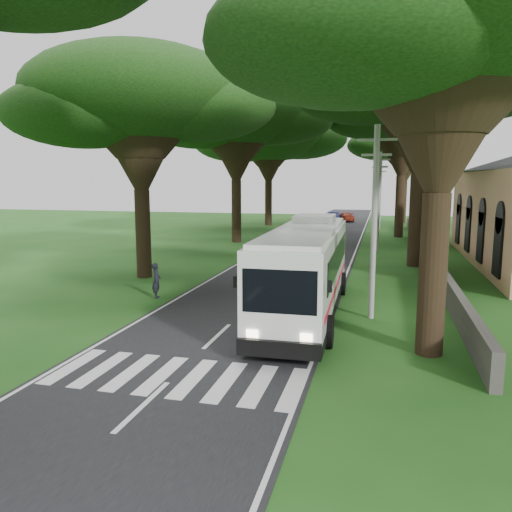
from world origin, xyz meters
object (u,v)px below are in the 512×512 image
(pedestrian, at_px, (156,281))
(pole_far, at_px, (380,194))
(pole_near, at_px, (374,220))
(distant_car_b, at_px, (333,217))
(pole_mid, at_px, (379,201))
(distant_car_a, at_px, (295,229))
(distant_car_c, at_px, (346,217))
(coach_bus, at_px, (306,268))

(pedestrian, bearing_deg, pole_far, -31.37)
(pole_near, bearing_deg, distant_car_b, 97.28)
(pole_mid, bearing_deg, distant_car_a, 129.45)
(pole_near, height_order, distant_car_b, pole_near)
(pole_far, relative_size, distant_car_c, 1.79)
(pole_mid, relative_size, pole_far, 1.00)
(pedestrian, bearing_deg, pole_mid, -45.25)
(pole_near, height_order, coach_bus, pole_near)
(distant_car_a, height_order, distant_car_c, distant_car_c)
(pole_mid, xyz_separation_m, distant_car_c, (-4.70, 30.22, -3.50))
(pole_mid, height_order, pole_far, same)
(pole_near, xyz_separation_m, pole_mid, (0.00, 20.00, 0.00))
(coach_bus, distance_m, pedestrian, 7.75)
(distant_car_b, bearing_deg, coach_bus, -95.17)
(pole_near, xyz_separation_m, pole_far, (0.00, 40.00, 0.00))
(distant_car_b, height_order, distant_car_c, distant_car_b)
(pole_near, bearing_deg, distant_car_a, 105.66)
(coach_bus, height_order, pedestrian, coach_bus)
(distant_car_c, bearing_deg, pole_near, 77.85)
(pole_mid, height_order, pedestrian, pole_mid)
(distant_car_c, bearing_deg, coach_bus, 74.67)
(pole_far, bearing_deg, distant_car_b, 124.09)
(distant_car_b, bearing_deg, pole_near, -91.95)
(pole_mid, height_order, distant_car_a, pole_mid)
(distant_car_c, distance_m, pedestrian, 49.40)
(distant_car_a, distance_m, distant_car_c, 20.25)
(pole_near, relative_size, distant_car_a, 2.11)
(distant_car_c, bearing_deg, pole_mid, 81.35)
(pole_far, height_order, distant_car_c, pole_far)
(pole_far, height_order, coach_bus, pole_far)
(pole_near, height_order, distant_car_a, pole_near)
(pole_mid, height_order, distant_car_c, pole_mid)
(distant_car_a, relative_size, distant_car_c, 0.85)
(pedestrian, bearing_deg, pole_near, -112.68)
(distant_car_c, bearing_deg, distant_car_b, 12.12)
(pole_mid, xyz_separation_m, distant_car_a, (-8.50, 10.33, -3.50))
(pole_far, xyz_separation_m, distant_car_c, (-4.70, 10.22, -3.50))
(coach_bus, xyz_separation_m, distant_car_b, (-3.50, 49.25, -1.32))
(pole_near, bearing_deg, pedestrian, 173.71)
(distant_car_a, bearing_deg, pedestrian, 95.58)
(pole_far, bearing_deg, pole_mid, -90.00)
(pole_mid, bearing_deg, pedestrian, -118.86)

